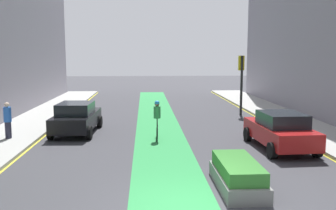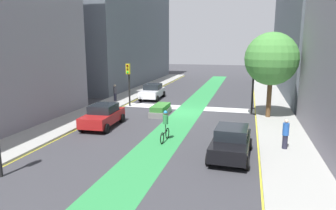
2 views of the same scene
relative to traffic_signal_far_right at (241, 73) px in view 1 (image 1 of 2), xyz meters
name	(u,v)px [view 1 (image 1 of 2)]	position (x,y,z in m)	size (l,w,h in m)	color
ground_plane	(187,208)	(-5.18, -14.77, -2.73)	(120.00, 120.00, 0.00)	#38383D
bike_lane_paint	(174,208)	(-5.54, -14.77, -2.73)	(2.40, 60.00, 0.01)	#2D8C47
traffic_signal_far_right	(241,73)	(0.00, 0.00, 0.00)	(0.35, 0.52, 3.88)	black
car_black_left_far	(76,118)	(-9.71, -5.19, -1.93)	(2.18, 4.28, 1.57)	black
car_red_right_far	(280,130)	(-0.61, -8.91, -1.93)	(2.18, 4.28, 1.57)	#A51919
cyclist_in_lane	(157,119)	(-5.71, -6.92, -1.76)	(0.32, 1.73, 1.86)	black
pedestrian_sidewalk_left_a	(8,120)	(-12.51, -6.79, -1.74)	(0.34, 0.34, 1.65)	#262638
median_planter	(238,175)	(-3.54, -13.43, -2.33)	(1.19, 2.87, 0.85)	slate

